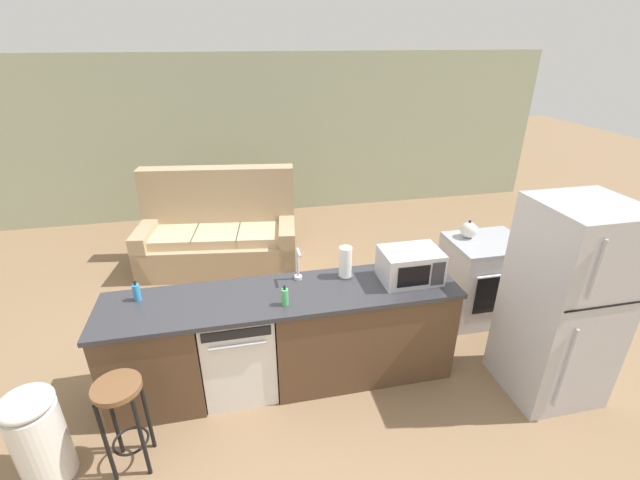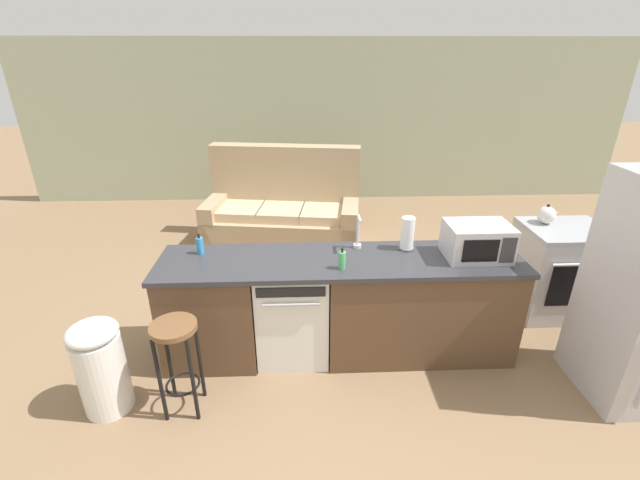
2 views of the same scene
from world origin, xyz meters
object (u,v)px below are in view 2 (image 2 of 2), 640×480
at_px(bar_stool, 177,349).
at_px(soap_bottle, 342,260).
at_px(kettle, 546,215).
at_px(paper_towel_roll, 407,234).
at_px(dish_soap_bottle, 200,245).
at_px(stove_range, 558,270).
at_px(microwave, 477,241).
at_px(dishwasher, 293,310).
at_px(trash_bin, 101,366).
at_px(couch, 284,213).

bearing_deg(bar_stool, soap_bottle, 21.02).
bearing_deg(kettle, paper_towel_roll, -160.83).
distance_m(soap_bottle, dish_soap_bottle, 1.18).
height_order(stove_range, microwave, microwave).
distance_m(dishwasher, paper_towel_roll, 1.16).
height_order(stove_range, paper_towel_roll, paper_towel_roll).
distance_m(trash_bin, couch, 3.20).
bearing_deg(paper_towel_roll, trash_bin, -162.11).
relative_size(dishwasher, soap_bottle, 4.77).
height_order(stove_range, soap_bottle, soap_bottle).
distance_m(dishwasher, bar_stool, 1.01).
bearing_deg(bar_stool, stove_range, 18.93).
relative_size(bar_stool, trash_bin, 1.00).
relative_size(paper_towel_roll, couch, 0.13).
bearing_deg(dishwasher, dish_soap_bottle, 168.54).
bearing_deg(couch, microwave, -55.31).
distance_m(dish_soap_bottle, trash_bin, 1.13).
bearing_deg(dish_soap_bottle, trash_bin, -129.96).
relative_size(kettle, trash_bin, 0.28).
bearing_deg(dishwasher, microwave, -0.05).
bearing_deg(paper_towel_roll, dish_soap_bottle, -179.41).
bearing_deg(microwave, trash_bin, -168.49).
bearing_deg(microwave, stove_range, 26.40).
bearing_deg(microwave, kettle, 35.83).
bearing_deg(paper_towel_roll, bar_stool, -155.98).
bearing_deg(paper_towel_roll, dishwasher, -170.10).
xyz_separation_m(dishwasher, trash_bin, (-1.36, -0.58, -0.04)).
height_order(bar_stool, trash_bin, same).
bearing_deg(couch, stove_range, -33.61).
xyz_separation_m(soap_bottle, dish_soap_bottle, (-1.14, 0.31, 0.00)).
bearing_deg(trash_bin, dish_soap_bottle, 50.04).
distance_m(microwave, trash_bin, 2.99).
bearing_deg(paper_towel_roll, microwave, -17.94).
relative_size(microwave, kettle, 2.44).
xyz_separation_m(dishwasher, kettle, (2.43, 0.68, 0.56)).
bearing_deg(microwave, couch, 124.69).
distance_m(dish_soap_bottle, couch, 2.38).
xyz_separation_m(microwave, soap_bottle, (-1.10, -0.16, -0.07)).
distance_m(stove_range, dish_soap_bottle, 3.41).
height_order(dish_soap_bottle, bar_stool, dish_soap_bottle).
bearing_deg(kettle, couch, 146.70).
height_order(dishwasher, microwave, microwave).
height_order(dishwasher, couch, couch).
xyz_separation_m(microwave, kettle, (0.94, 0.68, -0.05)).
height_order(microwave, paper_towel_roll, paper_towel_roll).
xyz_separation_m(paper_towel_roll, soap_bottle, (-0.57, -0.33, -0.07)).
distance_m(stove_range, microwave, 1.37).
relative_size(microwave, paper_towel_roll, 1.77).
xyz_separation_m(bar_stool, trash_bin, (-0.57, 0.03, -0.16)).
bearing_deg(dish_soap_bottle, microwave, -3.90).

